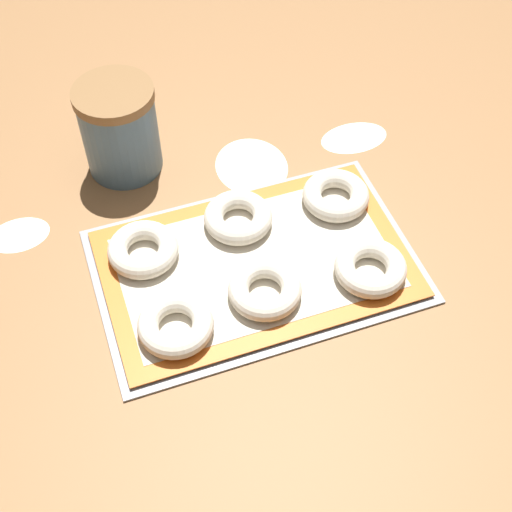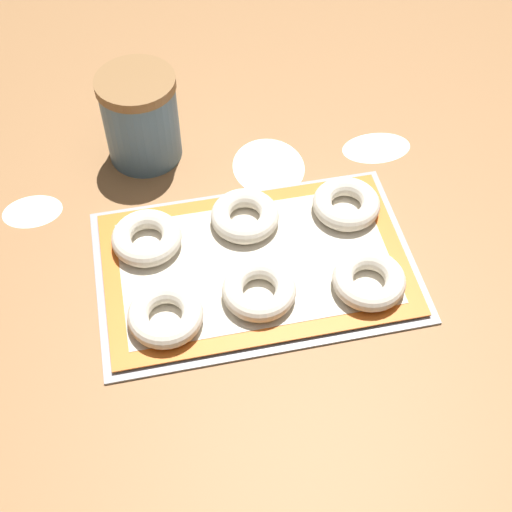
{
  "view_description": "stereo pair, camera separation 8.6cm",
  "coord_description": "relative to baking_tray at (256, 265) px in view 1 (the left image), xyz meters",
  "views": [
    {
      "loc": [
        -0.21,
        -0.6,
        0.84
      ],
      "look_at": [
        0.0,
        0.01,
        0.03
      ],
      "focal_mm": 50.0,
      "sensor_mm": 36.0,
      "label": 1
    },
    {
      "loc": [
        -0.13,
        -0.62,
        0.84
      ],
      "look_at": [
        0.0,
        0.01,
        0.03
      ],
      "focal_mm": 50.0,
      "sensor_mm": 36.0,
      "label": 2
    }
  ],
  "objects": [
    {
      "name": "flour_patch_far",
      "position": [
        0.25,
        0.21,
        -0.0
      ],
      "size": [
        0.12,
        0.07,
        0.0
      ],
      "color": "white",
      "rests_on": "ground_plane"
    },
    {
      "name": "bagel_back_center",
      "position": [
        -0.0,
        0.08,
        0.02
      ],
      "size": [
        0.11,
        0.11,
        0.03
      ],
      "color": "silver",
      "rests_on": "baking_mat"
    },
    {
      "name": "bagel_front_center",
      "position": [
        -0.01,
        -0.06,
        0.02
      ],
      "size": [
        0.11,
        0.11,
        0.03
      ],
      "color": "silver",
      "rests_on": "baking_mat"
    },
    {
      "name": "baking_mat",
      "position": [
        0.0,
        0.0,
        0.01
      ],
      "size": [
        0.45,
        0.28,
        0.0
      ],
      "color": "orange",
      "rests_on": "baking_tray"
    },
    {
      "name": "flour_patch_near",
      "position": [
        -0.33,
        0.18,
        -0.0
      ],
      "size": [
        0.09,
        0.07,
        0.0
      ],
      "color": "white",
      "rests_on": "ground_plane"
    },
    {
      "name": "baking_tray",
      "position": [
        0.0,
        0.0,
        0.0
      ],
      "size": [
        0.47,
        0.3,
        0.01
      ],
      "color": "#93969B",
      "rests_on": "ground_plane"
    },
    {
      "name": "flour_patch_side",
      "position": [
        0.06,
        0.2,
        -0.0
      ],
      "size": [
        0.12,
        0.14,
        0.0
      ],
      "color": "white",
      "rests_on": "ground_plane"
    },
    {
      "name": "bagel_front_left",
      "position": [
        -0.14,
        -0.08,
        0.02
      ],
      "size": [
        0.11,
        0.11,
        0.03
      ],
      "color": "silver",
      "rests_on": "baking_mat"
    },
    {
      "name": "bagel_front_right",
      "position": [
        0.15,
        -0.08,
        0.02
      ],
      "size": [
        0.11,
        0.11,
        0.03
      ],
      "color": "silver",
      "rests_on": "baking_mat"
    },
    {
      "name": "bagel_back_right",
      "position": [
        0.16,
        0.07,
        0.02
      ],
      "size": [
        0.11,
        0.11,
        0.03
      ],
      "color": "silver",
      "rests_on": "baking_mat"
    },
    {
      "name": "bagel_back_left",
      "position": [
        -0.15,
        0.07,
        0.02
      ],
      "size": [
        0.11,
        0.11,
        0.03
      ],
      "color": "silver",
      "rests_on": "baking_mat"
    },
    {
      "name": "flour_canister",
      "position": [
        -0.13,
        0.28,
        0.07
      ],
      "size": [
        0.13,
        0.13,
        0.16
      ],
      "color": "slate",
      "rests_on": "ground_plane"
    },
    {
      "name": "ground_plane",
      "position": [
        -0.0,
        -0.01,
        -0.0
      ],
      "size": [
        2.8,
        2.8,
        0.0
      ],
      "primitive_type": "plane",
      "color": "olive"
    }
  ]
}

